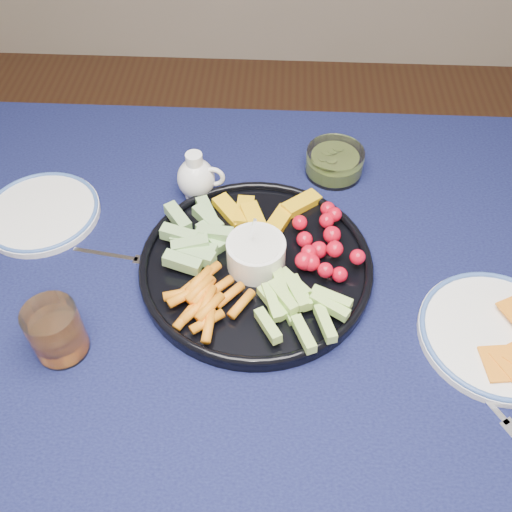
{
  "coord_description": "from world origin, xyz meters",
  "views": [
    {
      "loc": [
        -0.06,
        -0.55,
        1.51
      ],
      "look_at": [
        -0.09,
        0.07,
        0.78
      ],
      "focal_mm": 40.0,
      "sensor_mm": 36.0,
      "label": 1
    }
  ],
  "objects_px": {
    "crudite_platter": "(254,262)",
    "pickle_bowl": "(334,163)",
    "creamer_pitcher": "(197,178)",
    "side_plate_extra": "(41,212)",
    "dining_table": "(305,334)",
    "juice_tumbler": "(57,333)",
    "cheese_plate": "(497,333)"
  },
  "relations": [
    {
      "from": "juice_tumbler",
      "to": "side_plate_extra",
      "type": "xyz_separation_m",
      "value": [
        -0.12,
        0.28,
        -0.03
      ]
    },
    {
      "from": "creamer_pitcher",
      "to": "side_plate_extra",
      "type": "distance_m",
      "value": 0.3
    },
    {
      "from": "creamer_pitcher",
      "to": "cheese_plate",
      "type": "relative_size",
      "value": 0.41
    },
    {
      "from": "crudite_platter",
      "to": "cheese_plate",
      "type": "xyz_separation_m",
      "value": [
        0.38,
        -0.12,
        -0.01
      ]
    },
    {
      "from": "dining_table",
      "to": "crudite_platter",
      "type": "height_order",
      "value": "crudite_platter"
    },
    {
      "from": "creamer_pitcher",
      "to": "pickle_bowl",
      "type": "xyz_separation_m",
      "value": [
        0.26,
        0.08,
        -0.02
      ]
    },
    {
      "from": "dining_table",
      "to": "juice_tumbler",
      "type": "xyz_separation_m",
      "value": [
        -0.38,
        -0.1,
        0.13
      ]
    },
    {
      "from": "creamer_pitcher",
      "to": "side_plate_extra",
      "type": "bearing_deg",
      "value": -165.93
    },
    {
      "from": "dining_table",
      "to": "creamer_pitcher",
      "type": "distance_m",
      "value": 0.35
    },
    {
      "from": "crudite_platter",
      "to": "cheese_plate",
      "type": "bearing_deg",
      "value": -16.8
    },
    {
      "from": "cheese_plate",
      "to": "pickle_bowl",
      "type": "bearing_deg",
      "value": 122.3
    },
    {
      "from": "side_plate_extra",
      "to": "crudite_platter",
      "type": "bearing_deg",
      "value": -15.45
    },
    {
      "from": "crudite_platter",
      "to": "creamer_pitcher",
      "type": "relative_size",
      "value": 4.0
    },
    {
      "from": "creamer_pitcher",
      "to": "juice_tumbler",
      "type": "height_order",
      "value": "creamer_pitcher"
    },
    {
      "from": "cheese_plate",
      "to": "juice_tumbler",
      "type": "relative_size",
      "value": 2.53
    },
    {
      "from": "side_plate_extra",
      "to": "juice_tumbler",
      "type": "bearing_deg",
      "value": -67.36
    },
    {
      "from": "dining_table",
      "to": "crudite_platter",
      "type": "relative_size",
      "value": 4.2
    },
    {
      "from": "pickle_bowl",
      "to": "side_plate_extra",
      "type": "height_order",
      "value": "pickle_bowl"
    },
    {
      "from": "crudite_platter",
      "to": "pickle_bowl",
      "type": "relative_size",
      "value": 3.5
    },
    {
      "from": "dining_table",
      "to": "juice_tumbler",
      "type": "relative_size",
      "value": 17.51
    },
    {
      "from": "cheese_plate",
      "to": "creamer_pitcher",
      "type": "bearing_deg",
      "value": 149.27
    },
    {
      "from": "dining_table",
      "to": "cheese_plate",
      "type": "xyz_separation_m",
      "value": [
        0.29,
        -0.05,
        0.1
      ]
    },
    {
      "from": "crudite_platter",
      "to": "side_plate_extra",
      "type": "height_order",
      "value": "crudite_platter"
    },
    {
      "from": "cheese_plate",
      "to": "dining_table",
      "type": "bearing_deg",
      "value": 170.65
    },
    {
      "from": "cheese_plate",
      "to": "juice_tumbler",
      "type": "height_order",
      "value": "juice_tumbler"
    },
    {
      "from": "creamer_pitcher",
      "to": "side_plate_extra",
      "type": "height_order",
      "value": "creamer_pitcher"
    },
    {
      "from": "pickle_bowl",
      "to": "cheese_plate",
      "type": "distance_m",
      "value": 0.45
    },
    {
      "from": "dining_table",
      "to": "side_plate_extra",
      "type": "xyz_separation_m",
      "value": [
        -0.49,
        0.18,
        0.1
      ]
    },
    {
      "from": "cheese_plate",
      "to": "juice_tumbler",
      "type": "bearing_deg",
      "value": -175.46
    },
    {
      "from": "creamer_pitcher",
      "to": "juice_tumbler",
      "type": "bearing_deg",
      "value": -115.48
    },
    {
      "from": "pickle_bowl",
      "to": "cheese_plate",
      "type": "bearing_deg",
      "value": -57.7
    },
    {
      "from": "crudite_platter",
      "to": "cheese_plate",
      "type": "distance_m",
      "value": 0.4
    }
  ]
}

